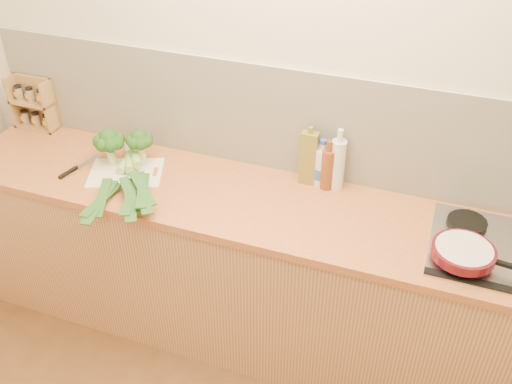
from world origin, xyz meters
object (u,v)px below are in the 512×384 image
gas_hob (503,251)px  skillet (464,252)px  spice_rack (35,106)px  chefs_knife (74,170)px  chopping_board (126,173)px

gas_hob → skillet: (-0.15, -0.12, 0.05)m
spice_rack → chefs_knife: bearing=-35.7°
chefs_knife → skillet: size_ratio=0.76×
chopping_board → skillet: (1.60, -0.11, 0.06)m
spice_rack → skillet: bearing=-9.0°
chefs_knife → spice_rack: spice_rack is taller
chopping_board → chefs_knife: (-0.26, -0.07, 0.00)m
gas_hob → chopping_board: gas_hob is taller
skillet → spice_rack: 2.35m
chopping_board → spice_rack: (-0.71, 0.26, 0.12)m
chopping_board → spice_rack: spice_rack is taller
gas_hob → skillet: skillet is taller
chopping_board → chefs_knife: bearing=173.0°
gas_hob → spice_rack: size_ratio=1.96×
gas_hob → chopping_board: (-1.76, -0.01, -0.01)m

